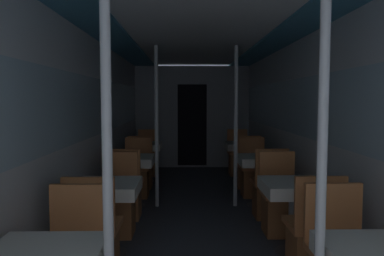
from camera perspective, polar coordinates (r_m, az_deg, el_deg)
name	(u,v)px	position (r m, az deg, el deg)	size (l,w,h in m)	color
wall_left	(92,127)	(4.67, -14.98, 0.10)	(0.05, 9.62, 2.23)	silver
wall_right	(302,127)	(4.75, 16.49, 0.14)	(0.05, 9.62, 2.23)	silver
ceiling_panel	(198,34)	(4.59, 0.91, 14.17)	(2.56, 9.62, 0.07)	silver
bulkhead_far	(192,117)	(8.28, 0.02, 1.67)	(2.51, 0.09, 2.23)	gray
support_pole_left_0	(107,173)	(1.97, -12.75, -6.68)	(0.05, 0.05, 2.23)	silver
dining_table_left_1	(107,194)	(3.72, -12.77, -9.73)	(0.60, 0.60, 0.71)	#4C4C51
chair_left_near_1	(94,246)	(3.31, -14.65, -17.03)	(0.41, 0.41, 0.90)	#9C5B31
chair_left_far_1	(118,208)	(4.30, -11.22, -11.92)	(0.41, 0.41, 0.90)	#9C5B31
dining_table_left_2	(132,164)	(5.30, -9.16, -5.48)	(0.60, 0.60, 0.71)	#4C4C51
chair_left_near_2	(126,195)	(4.84, -10.02, -10.07)	(0.41, 0.41, 0.90)	#9C5B31
chair_left_far_2	(137,178)	(5.88, -8.38, -7.50)	(0.41, 0.41, 0.90)	#9C5B31
support_pole_left_2	(157,127)	(5.20, -5.42, 0.16)	(0.05, 0.05, 2.23)	silver
dining_table_left_3	(145,149)	(6.91, -7.24, -3.19)	(0.60, 0.60, 0.71)	#4C4C51
chair_left_near_3	(141,171)	(6.43, -7.73, -6.48)	(0.41, 0.41, 0.90)	#9C5B31
chair_left_far_3	(148,161)	(7.48, -6.78, -4.95)	(0.41, 0.41, 0.90)	#9C5B31
support_pole_right_0	(322,172)	(2.05, 19.14, -6.37)	(0.05, 0.05, 2.23)	silver
dining_table_right_1	(294,193)	(3.79, 15.31, -9.50)	(0.60, 0.60, 0.71)	#4C4C51
chair_right_near_1	(312,245)	(3.39, 17.86, -16.56)	(0.41, 0.41, 0.90)	#9C5B31
chair_right_far_1	(280,208)	(4.37, 13.21, -11.71)	(0.41, 0.41, 0.90)	#9C5B31
dining_table_right_2	(260,164)	(5.35, 10.36, -5.40)	(0.60, 0.60, 0.71)	#4C4C51
chair_right_near_2	(268,195)	(4.90, 11.56, -9.93)	(0.41, 0.41, 0.90)	#9C5B31
chair_right_far_2	(253,177)	(5.92, 9.29, -7.42)	(0.41, 0.41, 0.90)	#9C5B31
support_pole_right_2	(236,127)	(5.23, 6.69, 0.18)	(0.05, 0.05, 2.23)	silver
dining_table_right_3	(242,149)	(6.95, 7.69, -3.15)	(0.60, 0.60, 0.71)	#4C4C51
chair_right_near_3	(247,170)	(6.47, 8.38, -6.41)	(0.41, 0.41, 0.90)	#9C5B31
chair_right_far_3	(238,160)	(7.52, 7.04, -4.91)	(0.41, 0.41, 0.90)	#9C5B31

